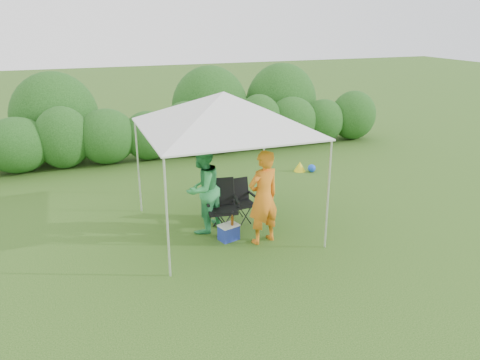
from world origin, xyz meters
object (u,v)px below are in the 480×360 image
object	(u,v)px
chair_right	(240,198)
woman	(203,189)
canopy	(224,111)
chair_left	(221,202)
man	(263,197)
cooler	(229,232)

from	to	relation	value
chair_right	woman	size ratio (longest dim) A/B	0.50
canopy	woman	size ratio (longest dim) A/B	1.70
canopy	chair_right	bearing A→B (deg)	31.65
chair_left	man	xyz separation A→B (m)	(0.58, -0.82, 0.33)
chair_right	cooler	distance (m)	1.04
canopy	chair_left	distance (m)	1.87
chair_right	chair_left	distance (m)	0.61
canopy	man	distance (m)	1.82
chair_right	cooler	world-z (taller)	chair_right
man	cooler	world-z (taller)	man
woman	cooler	bearing A→B (deg)	83.36
chair_left	cooler	world-z (taller)	chair_left
chair_right	man	world-z (taller)	man
chair_left	canopy	bearing A→B (deg)	29.54
chair_right	cooler	xyz separation A→B (m)	(-0.54, -0.82, -0.35)
canopy	man	bearing A→B (deg)	-60.67
canopy	chair_left	xyz separation A→B (m)	(-0.10, -0.04, -1.86)
chair_right	chair_left	bearing A→B (deg)	-154.32
canopy	cooler	world-z (taller)	canopy
chair_right	man	xyz separation A→B (m)	(0.06, -1.12, 0.41)
woman	chair_right	bearing A→B (deg)	157.56
man	woman	bearing A→B (deg)	-57.58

